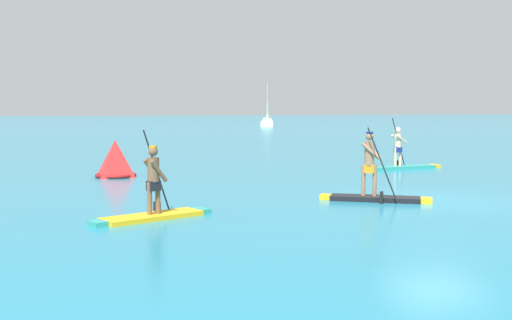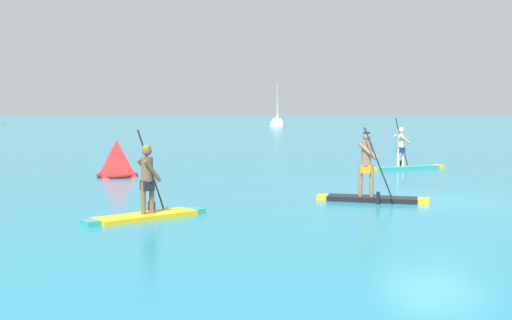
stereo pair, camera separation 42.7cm
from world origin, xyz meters
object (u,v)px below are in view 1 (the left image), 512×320
object	(u,v)px
race_marker_buoy	(115,160)
sailboat_right_horizon	(267,121)
paddleboarder_mid_center	(374,186)
paddleboarder_far_right	(402,161)
paddleboarder_near_left	(153,204)

from	to	relation	value
race_marker_buoy	sailboat_right_horizon	distance (m)	65.34
race_marker_buoy	paddleboarder_mid_center	bearing A→B (deg)	-53.64
paddleboarder_far_right	sailboat_right_horizon	size ratio (longest dim) A/B	0.56
paddleboarder_near_left	race_marker_buoy	size ratio (longest dim) A/B	1.65
paddleboarder_near_left	paddleboarder_mid_center	distance (m)	5.98
paddleboarder_far_right	race_marker_buoy	bearing A→B (deg)	171.30
race_marker_buoy	sailboat_right_horizon	size ratio (longest dim) A/B	0.27
paddleboarder_near_left	paddleboarder_far_right	bearing A→B (deg)	14.28
paddleboarder_far_right	race_marker_buoy	world-z (taller)	paddleboarder_far_right
paddleboarder_mid_center	paddleboarder_far_right	size ratio (longest dim) A/B	0.74
paddleboarder_mid_center	race_marker_buoy	bearing A→B (deg)	158.95
race_marker_buoy	sailboat_right_horizon	xyz separation A→B (m)	(26.56, 59.70, 0.09)
paddleboarder_mid_center	race_marker_buoy	world-z (taller)	paddleboarder_mid_center
paddleboarder_mid_center	paddleboarder_far_right	distance (m)	9.19
paddleboarder_near_left	sailboat_right_horizon	bearing A→B (deg)	46.93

